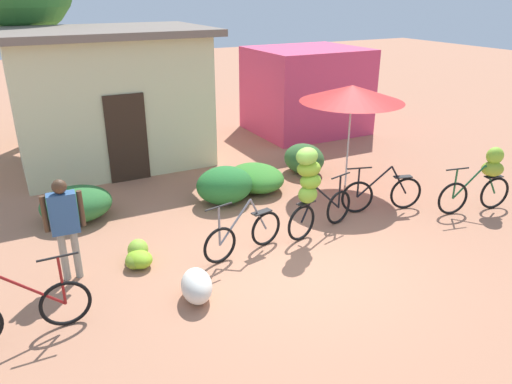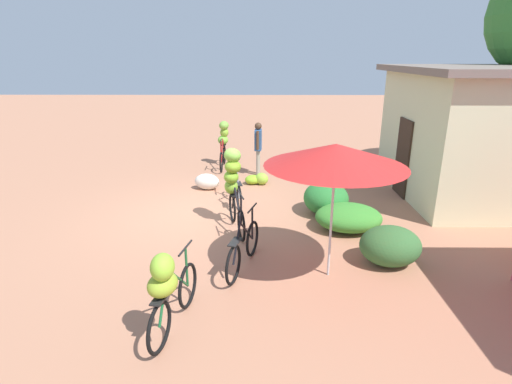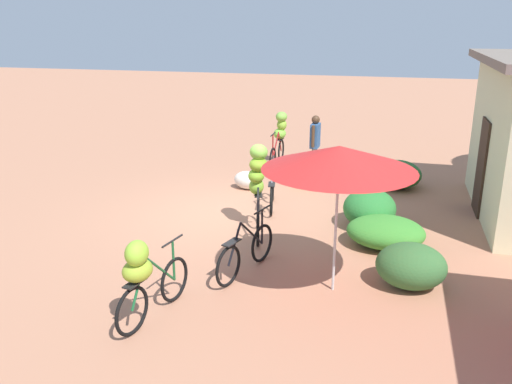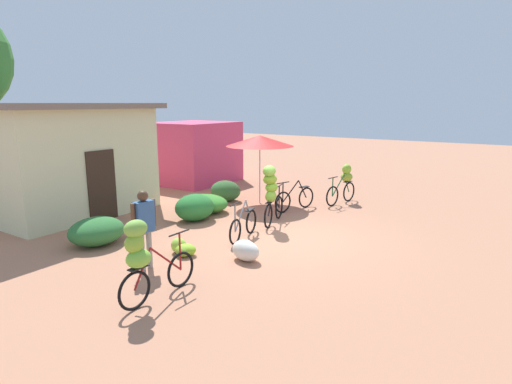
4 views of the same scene
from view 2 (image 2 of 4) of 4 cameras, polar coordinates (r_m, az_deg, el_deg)
ground_plane at (r=9.56m, az=-7.67°, el=-3.12°), size 60.00×60.00×0.00m
building_low at (r=11.68m, az=27.34°, el=7.47°), size 4.89×3.44×3.29m
hedge_bush_front_left at (r=12.33m, az=10.23°, el=3.38°), size 1.34×1.16×0.65m
hedge_bush_front_right at (r=9.54m, az=9.85°, el=-0.85°), size 1.18×1.04×0.76m
hedge_bush_mid at (r=8.81m, az=12.94°, el=-3.50°), size 1.18×1.41×0.54m
hedge_bush_by_door at (r=7.54m, az=18.43°, el=-7.23°), size 0.91×1.07×0.70m
market_umbrella at (r=6.33m, az=11.18°, el=5.14°), size 2.22×2.22×2.26m
bicycle_leftmost at (r=13.51m, az=-4.63°, el=7.28°), size 1.72×0.42×1.48m
bicycle_near_pile at (r=10.01m, az=-2.78°, el=0.17°), size 1.56×0.35×1.00m
bicycle_center_loaded at (r=8.54m, az=-3.25°, el=1.61°), size 1.63×0.56×1.69m
bicycle_by_shop at (r=7.03m, az=-1.78°, el=-8.07°), size 1.64×0.52×0.95m
bicycle_rightmost at (r=5.38m, az=-12.40°, el=-13.00°), size 1.63×0.50×1.29m
banana_pile_on_ground at (r=11.64m, az=0.01°, el=1.82°), size 0.59×0.78×0.34m
produce_sack at (r=11.24m, az=-6.93°, el=1.47°), size 0.59×0.78×0.44m
person_vendor at (r=12.39m, az=0.31°, el=6.90°), size 0.58×0.23×1.62m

